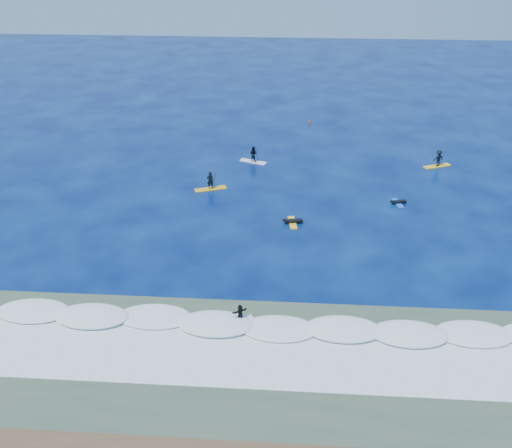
# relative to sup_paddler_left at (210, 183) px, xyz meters

# --- Properties ---
(ground) EXTENTS (160.00, 160.00, 0.00)m
(ground) POSITION_rel_sup_paddler_left_xyz_m (6.02, -9.37, -0.65)
(ground) COLOR #030B40
(ground) RESTS_ON ground
(shallow_water) EXTENTS (90.00, 13.00, 0.01)m
(shallow_water) POSITION_rel_sup_paddler_left_xyz_m (6.02, -23.37, -0.64)
(shallow_water) COLOR #394E3C
(shallow_water) RESTS_ON ground
(breaking_wave) EXTENTS (40.00, 6.00, 0.30)m
(breaking_wave) POSITION_rel_sup_paddler_left_xyz_m (6.02, -19.37, -0.65)
(breaking_wave) COLOR white
(breaking_wave) RESTS_ON ground
(whitewater) EXTENTS (34.00, 5.00, 0.02)m
(whitewater) POSITION_rel_sup_paddler_left_xyz_m (6.02, -22.37, -0.65)
(whitewater) COLOR silver
(whitewater) RESTS_ON ground
(sup_paddler_left) EXTENTS (3.03, 1.73, 2.08)m
(sup_paddler_left) POSITION_rel_sup_paddler_left_xyz_m (0.00, 0.00, 0.00)
(sup_paddler_left) COLOR gold
(sup_paddler_left) RESTS_ON ground
(sup_paddler_center) EXTENTS (2.89, 1.64, 1.98)m
(sup_paddler_center) POSITION_rel_sup_paddler_left_xyz_m (3.51, 6.73, 0.09)
(sup_paddler_center) COLOR silver
(sup_paddler_center) RESTS_ON ground
(sup_paddler_right) EXTENTS (2.96, 1.78, 2.03)m
(sup_paddler_right) POSITION_rel_sup_paddler_left_xyz_m (22.23, 6.84, 0.15)
(sup_paddler_right) COLOR #F1AB1A
(sup_paddler_right) RESTS_ON ground
(prone_paddler_near) EXTENTS (1.70, 2.19, 0.45)m
(prone_paddler_near) POSITION_rel_sup_paddler_left_xyz_m (7.72, -5.97, -0.50)
(prone_paddler_near) COLOR yellow
(prone_paddler_near) RESTS_ON ground
(prone_paddler_far) EXTENTS (1.47, 1.92, 0.39)m
(prone_paddler_far) POSITION_rel_sup_paddler_left_xyz_m (17.03, -1.79, -0.52)
(prone_paddler_far) COLOR blue
(prone_paddler_far) RESTS_ON ground
(wave_surfer) EXTENTS (1.67, 1.27, 1.21)m
(wave_surfer) POSITION_rel_sup_paddler_left_xyz_m (4.55, -19.20, 0.06)
(wave_surfer) COLOR white
(wave_surfer) RESTS_ON breaking_wave
(marker_buoy) EXTENTS (0.24, 0.24, 0.57)m
(marker_buoy) POSITION_rel_sup_paddler_left_xyz_m (9.45, 19.03, -0.40)
(marker_buoy) COLOR #D54F13
(marker_buoy) RESTS_ON ground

